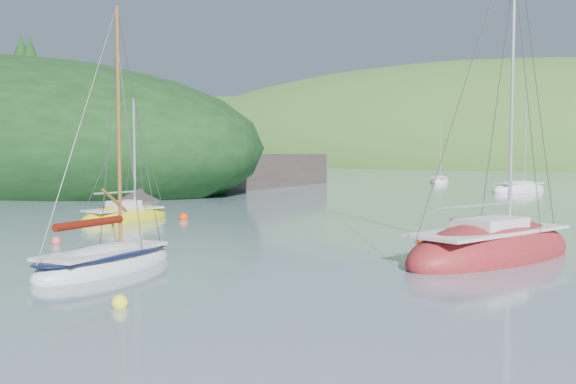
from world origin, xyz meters
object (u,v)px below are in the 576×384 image
Objects in this scene: daysailer_white at (106,263)px; distant_sloop_a at (519,190)px; distant_sloop_c at (439,182)px; sloop_red at (492,252)px; sailboat_yellow at (125,218)px.

distant_sloop_a is (-2.28, 48.01, -0.03)m from daysailer_white.
daysailer_white is at bearing -93.44° from distant_sloop_c.
daysailer_white is 0.89× the size of distant_sloop_a.
sailboat_yellow is (-19.86, 0.41, -0.06)m from sloop_red.
sloop_red is 56.42m from distant_sloop_c.
sailboat_yellow is (-10.99, 9.58, -0.03)m from daysailer_white.
distant_sloop_a is (-11.14, 38.85, -0.06)m from sloop_red.
sailboat_yellow is 39.41m from distant_sloop_a.
daysailer_white is 0.71× the size of sloop_red.
daysailer_white is 12.75m from sloop_red.
sloop_red is (8.87, 9.17, 0.02)m from daysailer_white.
distant_sloop_a is at bearing 78.00° from sailboat_yellow.
daysailer_white is 62.04m from distant_sloop_c.
daysailer_white is 1.23× the size of sailboat_yellow.
sailboat_yellow is 0.86× the size of distant_sloop_c.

